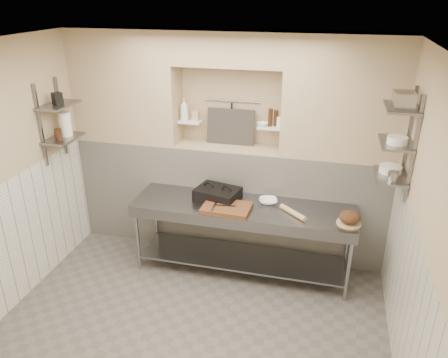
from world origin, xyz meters
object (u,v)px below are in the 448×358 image
(rolling_pin, at_px, (293,212))
(bowl_alcove, at_px, (263,124))
(mixing_bowl, at_px, (268,201))
(prep_table, at_px, (242,225))
(panini_press, at_px, (218,194))
(bread_loaf, at_px, (350,217))
(bottle_soap, at_px, (184,109))
(jug_left, at_px, (65,124))
(cutting_board, at_px, (227,208))

(rolling_pin, bearing_deg, bowl_alcove, 127.03)
(rolling_pin, bearing_deg, mixing_bowl, 145.21)
(prep_table, bearing_deg, rolling_pin, -6.54)
(panini_press, xyz_separation_m, rolling_pin, (0.92, -0.18, -0.04))
(prep_table, bearing_deg, mixing_bowl, 28.77)
(bread_loaf, xyz_separation_m, bottle_soap, (-2.07, 0.70, 0.87))
(bread_loaf, bearing_deg, jug_left, 178.94)
(cutting_board, distance_m, bread_loaf, 1.36)
(panini_press, relative_size, mixing_bowl, 2.67)
(cutting_board, relative_size, jug_left, 1.91)
(cutting_board, xyz_separation_m, bread_loaf, (1.36, 0.01, 0.06))
(prep_table, height_order, bread_loaf, bread_loaf)
(cutting_board, xyz_separation_m, bottle_soap, (-0.72, 0.71, 0.93))
(cutting_board, distance_m, rolling_pin, 0.75)
(jug_left, bearing_deg, panini_press, 5.46)
(panini_press, bearing_deg, mixing_bowl, 16.48)
(cutting_board, height_order, jug_left, jug_left)
(panini_press, bearing_deg, rolling_pin, 1.78)
(cutting_board, xyz_separation_m, bowl_alcove, (0.27, 0.70, 0.81))
(rolling_pin, xyz_separation_m, jug_left, (-2.74, 0.00, 0.83))
(prep_table, bearing_deg, bowl_alcove, 79.13)
(jug_left, bearing_deg, cutting_board, -1.99)
(mixing_bowl, xyz_separation_m, bowl_alcove, (-0.16, 0.42, 0.81))
(bread_loaf, xyz_separation_m, bowl_alcove, (-1.08, 0.69, 0.75))
(bottle_soap, relative_size, bowl_alcove, 2.05)
(jug_left, bearing_deg, bread_loaf, -1.06)
(mixing_bowl, bearing_deg, bread_loaf, -16.65)
(panini_press, relative_size, bottle_soap, 2.07)
(prep_table, xyz_separation_m, mixing_bowl, (0.27, 0.15, 0.28))
(cutting_board, bearing_deg, jug_left, 178.01)
(mixing_bowl, relative_size, rolling_pin, 0.55)
(prep_table, relative_size, mixing_bowl, 12.23)
(rolling_pin, distance_m, bottle_soap, 1.85)
(cutting_board, height_order, bowl_alcove, bowl_alcove)
(rolling_pin, bearing_deg, panini_press, 169.07)
(panini_press, distance_m, rolling_pin, 0.94)
(prep_table, xyz_separation_m, cutting_board, (-0.16, -0.13, 0.28))
(bottle_soap, distance_m, jug_left, 1.42)
(cutting_board, distance_m, mixing_bowl, 0.52)
(mixing_bowl, relative_size, bowl_alcove, 1.59)
(panini_press, xyz_separation_m, jug_left, (-1.82, -0.17, 0.79))
(mixing_bowl, height_order, bottle_soap, bottle_soap)
(panini_press, distance_m, jug_left, 1.99)
(mixing_bowl, height_order, jug_left, jug_left)
(panini_press, xyz_separation_m, bottle_soap, (-0.55, 0.46, 0.88))
(panini_press, distance_m, bottle_soap, 1.14)
(panini_press, bearing_deg, bread_loaf, 3.95)
(rolling_pin, distance_m, bowl_alcove, 1.13)
(bottle_soap, bearing_deg, jug_left, -153.34)
(cutting_board, distance_m, bowl_alcove, 1.10)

